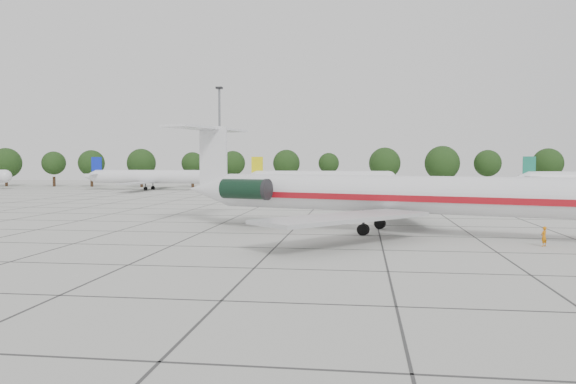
% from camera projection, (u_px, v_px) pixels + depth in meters
% --- Properties ---
extents(ground, '(260.00, 260.00, 0.00)m').
position_uv_depth(ground, '(289.00, 234.00, 49.76)').
color(ground, beige).
rests_on(ground, ground).
extents(apron_joints, '(170.00, 170.00, 0.02)m').
position_uv_depth(apron_joints, '(305.00, 217.00, 64.61)').
color(apron_joints, '#383838').
rests_on(apron_joints, ground).
extents(main_airliner, '(42.05, 32.16, 10.07)m').
position_uv_depth(main_airliner, '(379.00, 193.00, 50.90)').
color(main_airliner, silver).
rests_on(main_airliner, ground).
extents(ground_crew, '(0.66, 0.64, 1.53)m').
position_uv_depth(ground_crew, '(544.00, 236.00, 42.60)').
color(ground_crew, '#CD6F0C').
rests_on(ground_crew, ground).
extents(bg_airliner_b, '(28.24, 27.20, 7.40)m').
position_uv_depth(bg_airliner_b, '(153.00, 177.00, 125.94)').
color(bg_airliner_b, silver).
rests_on(bg_airliner_b, ground).
extents(bg_airliner_c, '(28.24, 27.20, 7.40)m').
position_uv_depth(bg_airliner_c, '(321.00, 179.00, 115.26)').
color(bg_airliner_c, silver).
rests_on(bg_airliner_c, ground).
extents(tree_line, '(249.86, 8.44, 10.22)m').
position_uv_depth(tree_line, '(286.00, 163.00, 135.10)').
color(tree_line, '#332114').
rests_on(tree_line, ground).
extents(floodlight_mast, '(1.60, 1.60, 25.45)m').
position_uv_depth(floodlight_mast, '(220.00, 131.00, 143.98)').
color(floodlight_mast, slate).
rests_on(floodlight_mast, ground).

